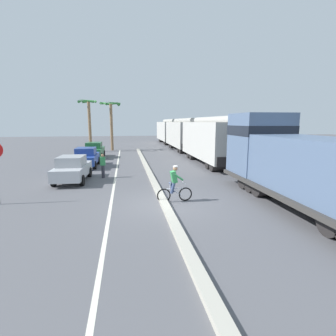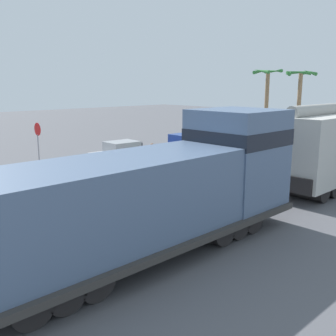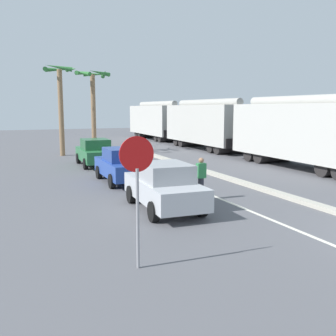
{
  "view_description": "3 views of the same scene",
  "coord_description": "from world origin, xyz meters",
  "px_view_note": "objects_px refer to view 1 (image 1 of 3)",
  "views": [
    {
      "loc": [
        -1.67,
        -11.35,
        3.73
      ],
      "look_at": [
        0.44,
        1.55,
        1.42
      ],
      "focal_mm": 28.0,
      "sensor_mm": 36.0,
      "label": 1
    },
    {
      "loc": [
        14.36,
        -8.84,
        5.07
      ],
      "look_at": [
        2.55,
        2.31,
        1.6
      ],
      "focal_mm": 42.0,
      "sensor_mm": 36.0,
      "label": 2
    },
    {
      "loc": [
        -10.0,
        -6.5,
        3.46
      ],
      "look_at": [
        -3.92,
        7.9,
        1.06
      ],
      "focal_mm": 42.0,
      "sensor_mm": 36.0,
      "label": 3
    }
  ],
  "objects_px": {
    "hopper_car_lead": "(211,141)",
    "palm_tree_near": "(111,114)",
    "locomotive": "(299,166)",
    "cyclist": "(174,185)",
    "pedestrian_by_cars": "(103,165)",
    "parked_car_blue": "(86,157)",
    "hopper_car_trailing": "(169,131)",
    "parked_car_silver": "(72,169)",
    "palm_tree_far": "(89,115)",
    "hopper_car_middle": "(183,134)",
    "parked_car_green": "(94,150)"
  },
  "relations": [
    {
      "from": "parked_car_silver",
      "to": "cyclist",
      "type": "relative_size",
      "value": 2.49
    },
    {
      "from": "hopper_car_trailing",
      "to": "palm_tree_near",
      "type": "xyz_separation_m",
      "value": [
        -9.28,
        -10.38,
        2.59
      ]
    },
    {
      "from": "parked_car_silver",
      "to": "parked_car_blue",
      "type": "bearing_deg",
      "value": 88.92
    },
    {
      "from": "locomotive",
      "to": "hopper_car_lead",
      "type": "xyz_separation_m",
      "value": [
        -0.0,
        12.16,
        0.28
      ]
    },
    {
      "from": "hopper_car_middle",
      "to": "palm_tree_near",
      "type": "bearing_deg",
      "value": 172.51
    },
    {
      "from": "palm_tree_near",
      "to": "hopper_car_lead",
      "type": "bearing_deg",
      "value": -54.09
    },
    {
      "from": "hopper_car_trailing",
      "to": "palm_tree_far",
      "type": "distance_m",
      "value": 16.74
    },
    {
      "from": "hopper_car_lead",
      "to": "pedestrian_by_cars",
      "type": "bearing_deg",
      "value": -152.46
    },
    {
      "from": "locomotive",
      "to": "palm_tree_near",
      "type": "height_order",
      "value": "palm_tree_near"
    },
    {
      "from": "parked_car_blue",
      "to": "cyclist",
      "type": "xyz_separation_m",
      "value": [
        5.45,
        -10.74,
        0.0
      ]
    },
    {
      "from": "locomotive",
      "to": "hopper_car_trailing",
      "type": "xyz_separation_m",
      "value": [
        -0.0,
        35.36,
        0.28
      ]
    },
    {
      "from": "palm_tree_near",
      "to": "palm_tree_far",
      "type": "xyz_separation_m",
      "value": [
        -2.63,
        -1.11,
        -0.07
      ]
    },
    {
      "from": "parked_car_blue",
      "to": "palm_tree_near",
      "type": "xyz_separation_m",
      "value": [
        1.53,
        12.87,
        3.85
      ]
    },
    {
      "from": "hopper_car_trailing",
      "to": "hopper_car_lead",
      "type": "bearing_deg",
      "value": -90.0
    },
    {
      "from": "palm_tree_near",
      "to": "parked_car_green",
      "type": "bearing_deg",
      "value": -102.1
    },
    {
      "from": "hopper_car_trailing",
      "to": "cyclist",
      "type": "distance_m",
      "value": 34.43
    },
    {
      "from": "locomotive",
      "to": "hopper_car_lead",
      "type": "bearing_deg",
      "value": 90.0
    },
    {
      "from": "parked_car_green",
      "to": "locomotive",
      "type": "bearing_deg",
      "value": -58.89
    },
    {
      "from": "hopper_car_lead",
      "to": "hopper_car_trailing",
      "type": "relative_size",
      "value": 1.0
    },
    {
      "from": "locomotive",
      "to": "palm_tree_far",
      "type": "bearing_deg",
      "value": 116.52
    },
    {
      "from": "pedestrian_by_cars",
      "to": "hopper_car_trailing",
      "type": "bearing_deg",
      "value": 71.96
    },
    {
      "from": "cyclist",
      "to": "pedestrian_by_cars",
      "type": "relative_size",
      "value": 1.06
    },
    {
      "from": "parked_car_green",
      "to": "pedestrian_by_cars",
      "type": "relative_size",
      "value": 2.62
    },
    {
      "from": "locomotive",
      "to": "palm_tree_near",
      "type": "bearing_deg",
      "value": 110.39
    },
    {
      "from": "cyclist",
      "to": "palm_tree_far",
      "type": "xyz_separation_m",
      "value": [
        -6.55,
        22.49,
        3.78
      ]
    },
    {
      "from": "parked_car_green",
      "to": "palm_tree_near",
      "type": "distance_m",
      "value": 8.2
    },
    {
      "from": "hopper_car_lead",
      "to": "parked_car_silver",
      "type": "relative_size",
      "value": 2.48
    },
    {
      "from": "hopper_car_middle",
      "to": "parked_car_silver",
      "type": "distance_m",
      "value": 20.33
    },
    {
      "from": "locomotive",
      "to": "cyclist",
      "type": "bearing_deg",
      "value": 165.62
    },
    {
      "from": "hopper_car_middle",
      "to": "pedestrian_by_cars",
      "type": "distance_m",
      "value": 18.75
    },
    {
      "from": "hopper_car_lead",
      "to": "palm_tree_near",
      "type": "relative_size",
      "value": 1.66
    },
    {
      "from": "hopper_car_trailing",
      "to": "parked_car_green",
      "type": "relative_size",
      "value": 2.5
    },
    {
      "from": "palm_tree_far",
      "to": "parked_car_blue",
      "type": "bearing_deg",
      "value": -84.67
    },
    {
      "from": "cyclist",
      "to": "palm_tree_far",
      "type": "distance_m",
      "value": 23.73
    },
    {
      "from": "hopper_car_lead",
      "to": "palm_tree_near",
      "type": "xyz_separation_m",
      "value": [
        -9.28,
        12.82,
        2.59
      ]
    },
    {
      "from": "hopper_car_trailing",
      "to": "hopper_car_middle",
      "type": "bearing_deg",
      "value": -90.0
    },
    {
      "from": "hopper_car_middle",
      "to": "parked_car_silver",
      "type": "xyz_separation_m",
      "value": [
        -10.92,
        -17.1,
        -1.26
      ]
    },
    {
      "from": "palm_tree_near",
      "to": "hopper_car_middle",
      "type": "bearing_deg",
      "value": -7.49
    },
    {
      "from": "locomotive",
      "to": "pedestrian_by_cars",
      "type": "xyz_separation_m",
      "value": [
        -9.1,
        7.41,
        -0.95
      ]
    },
    {
      "from": "hopper_car_trailing",
      "to": "parked_car_silver",
      "type": "height_order",
      "value": "hopper_car_trailing"
    },
    {
      "from": "palm_tree_far",
      "to": "hopper_car_middle",
      "type": "bearing_deg",
      "value": -0.54
    },
    {
      "from": "parked_car_silver",
      "to": "parked_car_blue",
      "type": "distance_m",
      "value": 5.46
    },
    {
      "from": "parked_car_blue",
      "to": "palm_tree_far",
      "type": "height_order",
      "value": "palm_tree_far"
    },
    {
      "from": "hopper_car_lead",
      "to": "hopper_car_middle",
      "type": "relative_size",
      "value": 1.0
    },
    {
      "from": "parked_car_silver",
      "to": "palm_tree_far",
      "type": "bearing_deg",
      "value": 93.3
    },
    {
      "from": "locomotive",
      "to": "parked_car_green",
      "type": "distance_m",
      "value": 20.93
    },
    {
      "from": "cyclist",
      "to": "pedestrian_by_cars",
      "type": "height_order",
      "value": "cyclist"
    },
    {
      "from": "cyclist",
      "to": "pedestrian_by_cars",
      "type": "distance_m",
      "value": 7.1
    },
    {
      "from": "palm_tree_far",
      "to": "pedestrian_by_cars",
      "type": "height_order",
      "value": "palm_tree_far"
    },
    {
      "from": "hopper_car_middle",
      "to": "hopper_car_lead",
      "type": "bearing_deg",
      "value": -90.0
    }
  ]
}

